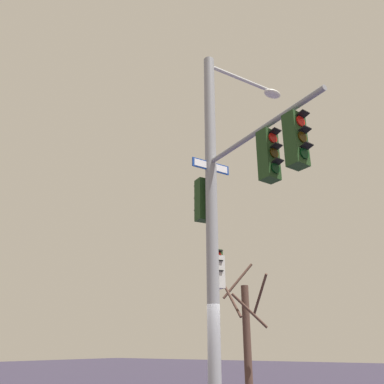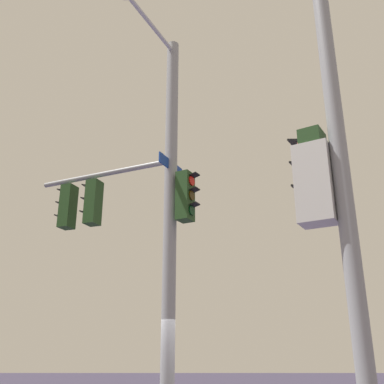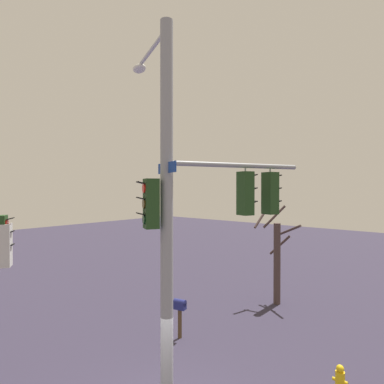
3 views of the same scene
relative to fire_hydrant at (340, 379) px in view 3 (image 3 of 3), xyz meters
name	(u,v)px [view 3 (image 3 of 3)]	position (x,y,z in m)	size (l,w,h in m)	color
main_signal_pole_assembly	(187,203)	(-2.49, -3.32, 4.73)	(4.09, 4.03, 9.19)	gray
fire_hydrant	(340,379)	(0.00, 0.00, 0.00)	(0.38, 0.24, 0.73)	yellow
mailbox	(180,308)	(-5.32, -0.51, 0.76)	(0.48, 0.34, 1.41)	#4C3823
bare_tree_across_street	(277,257)	(-4.26, 5.07, 1.85)	(1.91, 1.71, 4.93)	#453432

